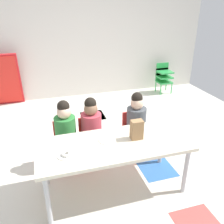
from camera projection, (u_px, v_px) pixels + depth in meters
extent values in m
cube|color=silver|center=(114.00, 156.00, 3.40)|extent=(5.75, 5.13, 0.02)
cube|color=orange|center=(93.00, 116.00, 4.57)|extent=(0.43, 0.43, 0.00)
cube|color=#336BB2|center=(157.00, 169.00, 3.12)|extent=(0.43, 0.43, 0.00)
cube|color=#478C51|center=(93.00, 116.00, 4.57)|extent=(0.43, 0.43, 0.00)
cube|color=beige|center=(78.00, 41.00, 5.11)|extent=(5.75, 0.10, 2.43)
cube|color=beige|center=(114.00, 145.00, 2.57)|extent=(1.64, 0.70, 0.04)
cylinder|color=#B2B2B7|center=(48.00, 200.00, 2.25)|extent=(0.05, 0.05, 0.57)
cylinder|color=#B2B2B7|center=(186.00, 171.00, 2.64)|extent=(0.05, 0.05, 0.57)
cylinder|color=#B2B2B7|center=(45.00, 164.00, 2.75)|extent=(0.05, 0.05, 0.57)
cylinder|color=#B2B2B7|center=(161.00, 144.00, 3.14)|extent=(0.05, 0.05, 0.57)
cube|color=red|center=(67.00, 146.00, 3.07)|extent=(0.32, 0.30, 0.03)
cube|color=red|center=(65.00, 130.00, 3.13)|extent=(0.29, 0.02, 0.30)
cylinder|color=#2D7A38|center=(66.00, 131.00, 2.97)|extent=(0.33, 0.33, 0.38)
sphere|color=beige|center=(64.00, 112.00, 2.86)|extent=(0.17, 0.17, 0.17)
sphere|color=black|center=(63.00, 106.00, 2.84)|extent=(0.15, 0.15, 0.15)
cylinder|color=red|center=(58.00, 164.00, 2.98)|extent=(0.02, 0.02, 0.28)
cylinder|color=red|center=(80.00, 160.00, 3.05)|extent=(0.02, 0.02, 0.28)
cylinder|color=red|center=(56.00, 152.00, 3.20)|extent=(0.02, 0.02, 0.28)
cylinder|color=red|center=(77.00, 149.00, 3.28)|extent=(0.02, 0.02, 0.28)
cube|color=red|center=(92.00, 142.00, 3.15)|extent=(0.32, 0.30, 0.03)
cube|color=red|center=(89.00, 127.00, 3.22)|extent=(0.29, 0.02, 0.30)
cylinder|color=#BF3F4C|center=(91.00, 128.00, 3.06)|extent=(0.26, 0.26, 0.38)
sphere|color=#8C664C|center=(91.00, 109.00, 2.95)|extent=(0.17, 0.17, 0.17)
sphere|color=black|center=(90.00, 103.00, 2.93)|extent=(0.15, 0.15, 0.15)
cylinder|color=red|center=(84.00, 159.00, 3.06)|extent=(0.02, 0.02, 0.28)
cylinder|color=red|center=(105.00, 155.00, 3.14)|extent=(0.02, 0.02, 0.28)
cylinder|color=red|center=(80.00, 148.00, 3.29)|extent=(0.02, 0.02, 0.28)
cylinder|color=red|center=(100.00, 145.00, 3.36)|extent=(0.02, 0.02, 0.28)
cube|color=red|center=(136.00, 135.00, 3.31)|extent=(0.32, 0.30, 0.03)
cube|color=red|center=(132.00, 121.00, 3.38)|extent=(0.29, 0.02, 0.30)
cylinder|color=#4C5156|center=(136.00, 121.00, 3.22)|extent=(0.29, 0.29, 0.38)
sphere|color=beige|center=(137.00, 103.00, 3.11)|extent=(0.17, 0.17, 0.17)
sphere|color=black|center=(137.00, 98.00, 3.09)|extent=(0.15, 0.15, 0.15)
cylinder|color=red|center=(129.00, 151.00, 3.23)|extent=(0.02, 0.02, 0.28)
cylinder|color=red|center=(148.00, 148.00, 3.30)|extent=(0.02, 0.02, 0.28)
cylinder|color=red|center=(123.00, 141.00, 3.45)|extent=(0.02, 0.02, 0.28)
cylinder|color=red|center=(141.00, 138.00, 3.53)|extent=(0.02, 0.02, 0.28)
cube|color=green|center=(164.00, 82.00, 5.63)|extent=(0.32, 0.30, 0.03)
cube|color=green|center=(162.00, 77.00, 5.72)|extent=(0.30, 0.02, 0.18)
cube|color=green|center=(164.00, 77.00, 5.58)|extent=(0.32, 0.30, 0.03)
cube|color=green|center=(162.00, 72.00, 5.67)|extent=(0.30, 0.02, 0.18)
cube|color=green|center=(165.00, 72.00, 5.53)|extent=(0.32, 0.30, 0.03)
cube|color=green|center=(162.00, 67.00, 5.61)|extent=(0.30, 0.02, 0.18)
cylinder|color=green|center=(161.00, 89.00, 5.54)|extent=(0.02, 0.02, 0.26)
cylinder|color=green|center=(172.00, 88.00, 5.61)|extent=(0.02, 0.02, 0.26)
cylinder|color=green|center=(156.00, 86.00, 5.76)|extent=(0.02, 0.02, 0.26)
cylinder|color=green|center=(166.00, 85.00, 5.84)|extent=(0.02, 0.02, 0.26)
cube|color=#9E754C|center=(137.00, 130.00, 2.61)|extent=(0.13, 0.09, 0.22)
cylinder|color=white|center=(66.00, 155.00, 2.36)|extent=(0.18, 0.18, 0.01)
cylinder|color=white|center=(107.00, 140.00, 2.61)|extent=(0.18, 0.18, 0.01)
torus|color=white|center=(66.00, 154.00, 2.35)|extent=(0.10, 0.10, 0.03)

